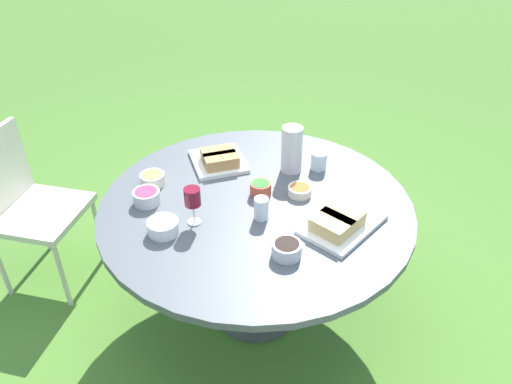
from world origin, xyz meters
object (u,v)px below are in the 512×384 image
Objects in this scene: wine_glass at (192,198)px; water_pitcher at (292,149)px; dining_table at (256,217)px; chair_near_left at (24,200)px.

water_pitcher is at bearing -101.21° from wine_glass.
water_pitcher is 0.62m from wine_glass.
wine_glass is at bearing 63.27° from dining_table.
chair_near_left is 1.10m from wine_glass.
chair_near_left reaches higher than dining_table.
wine_glass is at bearing -169.84° from chair_near_left.
chair_near_left is at bearing 10.16° from wine_glass.
chair_near_left is 3.72× the size of water_pitcher.
dining_table is 0.37m from wine_glass.
water_pitcher is (-1.15, -0.79, 0.31)m from chair_near_left.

